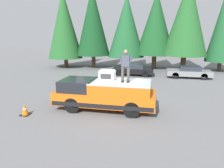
# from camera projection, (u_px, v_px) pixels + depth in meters

# --- Properties ---
(ground_plane) EXTENTS (90.00, 90.00, 0.00)m
(ground_plane) POSITION_uv_depth(u_px,v_px,m) (117.00, 108.00, 11.48)
(ground_plane) COLOR slate
(pickup_truck) EXTENTS (2.01, 5.54, 1.65)m
(pickup_truck) POSITION_uv_depth(u_px,v_px,m) (105.00, 94.00, 11.14)
(pickup_truck) COLOR orange
(pickup_truck) RESTS_ON ground
(compressor_unit) EXTENTS (0.65, 0.84, 0.56)m
(compressor_unit) POSITION_uv_depth(u_px,v_px,m) (107.00, 75.00, 11.03)
(compressor_unit) COLOR silver
(compressor_unit) RESTS_ON pickup_truck
(person_on_truck_bed) EXTENTS (0.29, 0.72, 1.69)m
(person_on_truck_bed) POSITION_uv_depth(u_px,v_px,m) (126.00, 65.00, 10.40)
(person_on_truck_bed) COLOR #423D38
(person_on_truck_bed) RESTS_ON pickup_truck
(parked_car_grey) EXTENTS (1.64, 4.10, 1.16)m
(parked_car_grey) POSITION_uv_depth(u_px,v_px,m) (189.00, 72.00, 19.40)
(parked_car_grey) COLOR gray
(parked_car_grey) RESTS_ON ground
(parked_car_black) EXTENTS (1.64, 4.10, 1.16)m
(parked_car_black) POSITION_uv_depth(u_px,v_px,m) (133.00, 70.00, 20.63)
(parked_car_black) COLOR black
(parked_car_black) RESTS_ON ground
(traffic_cone) EXTENTS (0.47, 0.47, 0.62)m
(traffic_cone) POSITION_uv_depth(u_px,v_px,m) (25.00, 110.00, 10.45)
(traffic_cone) COLOR black
(traffic_cone) RESTS_ON ground
(conifer_left) EXTENTS (4.79, 4.79, 10.01)m
(conifer_left) POSITION_uv_depth(u_px,v_px,m) (187.00, 17.00, 21.72)
(conifer_left) COLOR #4C3826
(conifer_left) RESTS_ON ground
(conifer_center_left) EXTENTS (4.51, 4.51, 8.96)m
(conifer_center_left) POSITION_uv_depth(u_px,v_px,m) (156.00, 24.00, 23.53)
(conifer_center_left) COLOR #4C3826
(conifer_center_left) RESTS_ON ground
(conifer_center_right) EXTENTS (4.45, 4.45, 8.68)m
(conifer_center_right) POSITION_uv_depth(u_px,v_px,m) (126.00, 26.00, 24.13)
(conifer_center_right) COLOR #4C3826
(conifer_center_right) RESTS_ON ground
(conifer_right) EXTENTS (4.11, 4.11, 9.68)m
(conifer_right) POSITION_uv_depth(u_px,v_px,m) (93.00, 22.00, 24.31)
(conifer_right) COLOR #4C3826
(conifer_right) RESTS_ON ground
(conifer_far_right) EXTENTS (4.22, 4.22, 9.31)m
(conifer_far_right) POSITION_uv_depth(u_px,v_px,m) (64.00, 25.00, 24.62)
(conifer_far_right) COLOR #4C3826
(conifer_far_right) RESTS_ON ground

